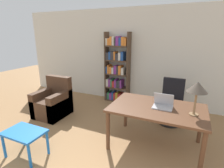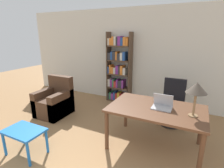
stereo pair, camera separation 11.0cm
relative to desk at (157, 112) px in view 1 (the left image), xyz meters
name	(u,v)px [view 1 (the left image)]	position (x,y,z in m)	size (l,w,h in m)	color
wall_back	(141,57)	(-0.85, 1.98, 0.67)	(8.00, 0.06, 2.70)	silver
desk	(157,112)	(0.00, 0.00, 0.00)	(1.60, 1.01, 0.77)	brown
laptop	(163,104)	(0.09, 0.03, 0.14)	(0.33, 0.25, 0.25)	#B2B2B7
table_lamp	(197,88)	(0.58, -0.06, 0.53)	(0.31, 0.31, 0.54)	olive
office_chair	(172,103)	(0.15, 1.07, -0.21)	(0.50, 0.50, 1.03)	black
side_table_blue	(25,135)	(-1.91, -1.18, -0.29)	(0.66, 0.44, 0.46)	blue
armchair	(53,103)	(-2.60, 0.22, -0.36)	(0.70, 0.78, 0.96)	#472D1E
bookshelf	(116,70)	(-1.54, 1.79, 0.30)	(0.73, 0.28, 2.05)	#4C3828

